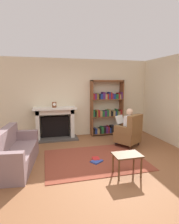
% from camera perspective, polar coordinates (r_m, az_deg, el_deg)
% --- Properties ---
extents(ground, '(14.00, 14.00, 0.00)m').
position_cam_1_polar(ground, '(4.34, 2.72, -16.37)').
color(ground, brown).
extents(back_wall, '(5.60, 0.10, 2.70)m').
position_cam_1_polar(back_wall, '(6.42, -3.84, 4.45)').
color(back_wall, beige).
rests_on(back_wall, ground).
extents(side_wall_right, '(0.10, 5.20, 2.70)m').
position_cam_1_polar(side_wall_right, '(6.30, 23.02, 3.66)').
color(side_wall_right, beige).
rests_on(side_wall_right, ground).
extents(area_rug, '(2.40, 1.80, 0.01)m').
position_cam_1_polar(area_rug, '(4.60, 1.60, -14.76)').
color(area_rug, brown).
rests_on(area_rug, ground).
extents(fireplace, '(1.45, 0.64, 1.08)m').
position_cam_1_polar(fireplace, '(6.19, -10.85, -3.13)').
color(fireplace, '#4C4742').
rests_on(fireplace, ground).
extents(mantel_clock, '(0.14, 0.14, 0.18)m').
position_cam_1_polar(mantel_clock, '(6.00, -11.12, 2.25)').
color(mantel_clock, brown).
rests_on(mantel_clock, fireplace).
extents(bookshelf, '(1.17, 0.32, 1.98)m').
position_cam_1_polar(bookshelf, '(6.53, 5.53, 0.79)').
color(bookshelf, brown).
rests_on(bookshelf, ground).
extents(armchair_reading, '(0.88, 0.87, 0.97)m').
position_cam_1_polar(armchair_reading, '(5.50, 12.54, -6.32)').
color(armchair_reading, '#331E14').
rests_on(armchair_reading, ground).
extents(seated_reader, '(0.55, 0.59, 1.14)m').
position_cam_1_polar(seated_reader, '(5.51, 11.55, -4.15)').
color(seated_reader, white).
rests_on(seated_reader, ground).
extents(sofa_floral, '(0.92, 1.78, 0.85)m').
position_cam_1_polar(sofa_floral, '(4.44, -22.89, -12.01)').
color(sofa_floral, gray).
rests_on(sofa_floral, ground).
extents(side_table, '(0.56, 0.39, 0.45)m').
position_cam_1_polar(side_table, '(3.83, 11.82, -13.94)').
color(side_table, brown).
rests_on(side_table, ground).
extents(scattered_books, '(0.33, 0.40, 0.04)m').
position_cam_1_polar(scattered_books, '(4.50, 2.20, -14.99)').
color(scattered_books, red).
rests_on(scattered_books, area_rug).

